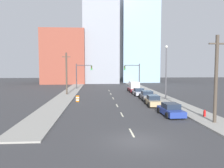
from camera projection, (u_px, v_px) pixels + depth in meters
name	position (u px, v px, depth m)	size (l,w,h in m)	color
ground_plane	(136.00, 141.00, 15.91)	(200.00, 200.00, 0.00)	#38383A
sidewalk_left	(76.00, 86.00, 60.88)	(3.42, 91.64, 0.14)	gray
sidewalk_right	(137.00, 86.00, 62.08)	(3.42, 91.64, 0.14)	gray
lane_stripe_at_2m	(132.00, 133.00, 17.90)	(0.16, 2.40, 0.01)	beige
lane_stripe_at_9m	(122.00, 114.00, 24.83)	(0.16, 2.40, 0.01)	beige
lane_stripe_at_15m	(117.00, 105.00, 30.74)	(0.16, 2.40, 0.01)	beige
lane_stripe_at_22m	(113.00, 98.00, 37.93)	(0.16, 2.40, 0.01)	beige
lane_stripe_at_29m	(111.00, 94.00, 44.42)	(0.16, 2.40, 0.01)	beige
lane_stripe_at_35m	(109.00, 91.00, 50.52)	(0.16, 2.40, 0.01)	beige
building_brick_left	(65.00, 57.00, 75.64)	(14.00, 16.00, 17.68)	brown
building_office_center	(101.00, 41.00, 80.02)	(12.00, 20.00, 30.03)	gray
building_glass_right	(137.00, 32.00, 84.69)	(13.00, 20.00, 38.16)	#8CADC6
traffic_signal_left	(81.00, 73.00, 53.23)	(3.98, 0.35, 6.30)	#38383D
traffic_signal_right	(135.00, 73.00, 54.17)	(3.98, 0.35, 6.30)	#38383D
utility_pole_right_near	(216.00, 79.00, 20.44)	(1.60, 0.32, 8.35)	#473D33
utility_pole_left_mid	(67.00, 73.00, 42.06)	(1.60, 0.32, 8.19)	#473D33
traffic_barrel	(78.00, 99.00, 34.20)	(0.56, 0.56, 0.95)	orange
street_lamp	(166.00, 69.00, 35.65)	(0.44, 0.44, 8.92)	#4C4C51
fire_hydrant	(205.00, 114.00, 23.27)	(0.26, 0.26, 0.84)	red
sedan_blue	(171.00, 110.00, 24.22)	(2.18, 4.47, 1.40)	navy
sedan_tan	(153.00, 101.00, 30.58)	(2.15, 4.51, 1.47)	tan
sedan_gray	(147.00, 96.00, 36.13)	(2.25, 4.55, 1.51)	slate
sedan_silver	(139.00, 92.00, 41.98)	(2.24, 4.63, 1.39)	#B2B2BC
box_truck_maroon	(134.00, 87.00, 48.18)	(2.49, 5.81, 2.26)	maroon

